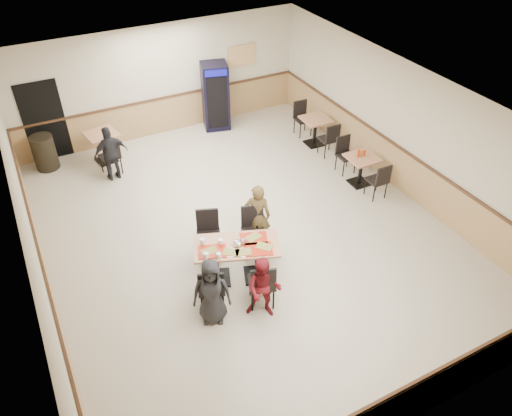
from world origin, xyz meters
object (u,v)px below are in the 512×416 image
diner_woman_left (212,291)px  back_table (103,143)px  diner_man_opposite (257,216)px  lone_diner (111,154)px  diner_woman_right (264,288)px  main_table (237,256)px  side_table_far (315,127)px  pepsi_cooler (215,96)px  side_table_near (361,166)px  trash_bin (45,153)px

diner_woman_left → back_table: (-0.37, 6.09, -0.14)m
diner_man_opposite → lone_diner: (-1.98, 3.78, -0.03)m
diner_woman_right → diner_woman_left: bearing=-166.4°
main_table → back_table: (-1.17, 5.39, -0.02)m
side_table_far → pepsi_cooler: 2.94m
side_table_far → back_table: (-5.26, 1.77, 0.02)m
main_table → side_table_near: main_table is taller
side_table_far → main_table: bearing=-138.4°
trash_bin → diner_man_opposite: bearing=-56.2°
main_table → lone_diner: (-1.17, 4.48, 0.15)m
side_table_near → pepsi_cooler: 4.69m
diner_woman_right → side_table_far: size_ratio=1.67×
lone_diner → side_table_far: (5.26, -0.86, -0.19)m
lone_diner → pepsi_cooler: (3.31, 1.30, 0.24)m
diner_woman_right → back_table: 6.52m
diner_man_opposite → pepsi_cooler: pepsi_cooler is taller
diner_woman_left → side_table_near: bearing=48.8°
diner_woman_left → diner_man_opposite: bearing=65.2°
lone_diner → diner_woman_right: bearing=97.0°
diner_woman_left → diner_man_opposite: 2.14m
main_table → diner_man_opposite: bearing=62.1°
side_table_far → trash_bin: trash_bin is taller
diner_man_opposite → side_table_far: size_ratio=1.90×
side_table_near → diner_woman_left: bearing=-155.3°
pepsi_cooler → diner_woman_left: bearing=-99.5°
side_table_near → lone_diner: bearing=150.3°
side_table_near → diner_man_opposite: bearing=-165.8°
lone_diner → side_table_far: bearing=165.4°
pepsi_cooler → back_table: bearing=-158.3°
diner_woman_left → side_table_far: bearing=65.6°
diner_woman_right → diner_man_opposite: bearing=100.2°
main_table → trash_bin: trash_bin is taller
diner_woman_right → trash_bin: bearing=145.6°
back_table → trash_bin: 1.44m
back_table → main_table: bearing=-77.7°
side_table_near → side_table_far: 2.11m
side_table_near → back_table: size_ratio=0.86×
main_table → side_table_near: bearing=41.6°
diner_woman_left → lone_diner: bearing=118.1°
main_table → pepsi_cooler: pepsi_cooler is taller
lone_diner → pepsi_cooler: bearing=-163.9°
diner_woman_right → diner_man_opposite: 1.89m
diner_woman_left → diner_man_opposite: size_ratio=0.92×
pepsi_cooler → trash_bin: 4.73m
side_table_far → side_table_near: bearing=-91.8°
diner_woman_left → diner_woman_right: bearing=3.1°
diner_woman_left → diner_woman_right: size_ratio=1.05×
lone_diner → side_table_near: 5.99m
lone_diner → back_table: lone_diner is taller
diner_woman_right → side_table_near: size_ratio=1.72×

